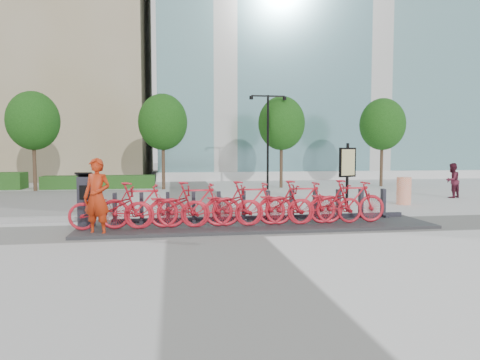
{
  "coord_description": "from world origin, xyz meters",
  "views": [
    {
      "loc": [
        -1.02,
        -11.25,
        2.1
      ],
      "look_at": [
        1.0,
        1.5,
        1.2
      ],
      "focal_mm": 32.0,
      "sensor_mm": 36.0,
      "label": 1
    }
  ],
  "objects": [
    {
      "name": "bike_3",
      "position": [
        -0.44,
        -0.05,
        0.68
      ],
      "size": [
        2.0,
        0.57,
        1.2
      ],
      "primitive_type": "imported",
      "rotation": [
        0.0,
        0.0,
        1.57
      ],
      "color": "red",
      "rests_on": "dock_pad"
    },
    {
      "name": "tree_1",
      "position": [
        -1.5,
        12.0,
        3.59
      ],
      "size": [
        2.6,
        2.6,
        5.1
      ],
      "color": "#483523",
      "rests_on": "ground"
    },
    {
      "name": "tree_3",
      "position": [
        11.0,
        12.0,
        3.59
      ],
      "size": [
        2.6,
        2.6,
        5.1
      ],
      "color": "#483523",
      "rests_on": "ground"
    },
    {
      "name": "pedestrian",
      "position": [
        11.16,
        5.83,
        0.77
      ],
      "size": [
        0.91,
        0.82,
        1.53
      ],
      "primitive_type": "imported",
      "rotation": [
        0.0,
        0.0,
        3.53
      ],
      "color": "#4D1625",
      "rests_on": "ground"
    },
    {
      "name": "ground",
      "position": [
        0.0,
        0.0,
        0.0
      ],
      "size": [
        120.0,
        120.0,
        0.0
      ],
      "primitive_type": "plane",
      "color": "silver"
    },
    {
      "name": "dock_pad",
      "position": [
        1.3,
        0.3,
        0.04
      ],
      "size": [
        9.6,
        2.4,
        0.08
      ],
      "primitive_type": "cube",
      "color": "#2E2E31",
      "rests_on": "ground"
    },
    {
      "name": "bike_7",
      "position": [
        2.44,
        -0.05,
        0.68
      ],
      "size": [
        2.0,
        0.57,
        1.2
      ],
      "primitive_type": "imported",
      "rotation": [
        0.0,
        0.0,
        1.57
      ],
      "color": "red",
      "rests_on": "dock_pad"
    },
    {
      "name": "tree_0",
      "position": [
        -8.0,
        12.0,
        3.59
      ],
      "size": [
        2.6,
        2.6,
        5.1
      ],
      "color": "#483523",
      "rests_on": "ground"
    },
    {
      "name": "kiosk",
      "position": [
        -3.29,
        0.48,
        0.77
      ],
      "size": [
        0.49,
        0.43,
        1.45
      ],
      "rotation": [
        0.0,
        0.0,
        -0.13
      ],
      "color": "#262630",
      "rests_on": "dock_pad"
    },
    {
      "name": "hedge_b",
      "position": [
        -5.0,
        13.2,
        0.35
      ],
      "size": [
        6.0,
        1.2,
        0.7
      ],
      "primitive_type": "cube",
      "color": "#265425",
      "rests_on": "ground"
    },
    {
      "name": "map_sign",
      "position": [
        5.27,
        3.48,
        1.56
      ],
      "size": [
        0.75,
        0.41,
        2.36
      ],
      "rotation": [
        0.0,
        0.0,
        0.42
      ],
      "color": "black",
      "rests_on": "ground"
    },
    {
      "name": "bike_1",
      "position": [
        -1.88,
        -0.05,
        0.68
      ],
      "size": [
        2.0,
        0.57,
        1.2
      ],
      "primitive_type": "imported",
      "rotation": [
        0.0,
        0.0,
        1.57
      ],
      "color": "red",
      "rests_on": "dock_pad"
    },
    {
      "name": "bike_0",
      "position": [
        -2.6,
        -0.05,
        0.62
      ],
      "size": [
        2.07,
        0.72,
        1.09
      ],
      "primitive_type": "imported",
      "rotation": [
        0.0,
        0.0,
        1.57
      ],
      "color": "red",
      "rests_on": "dock_pad"
    },
    {
      "name": "dock_rail_posts",
      "position": [
        1.36,
        0.77,
        0.51
      ],
      "size": [
        8.02,
        0.5,
        0.85
      ],
      "primitive_type": null,
      "color": "#262630",
      "rests_on": "dock_pad"
    },
    {
      "name": "bike_8",
      "position": [
        3.16,
        -0.05,
        0.62
      ],
      "size": [
        2.07,
        0.72,
        1.09
      ],
      "primitive_type": "imported",
      "rotation": [
        0.0,
        0.0,
        1.57
      ],
      "color": "red",
      "rests_on": "dock_pad"
    },
    {
      "name": "worker_red",
      "position": [
        -2.84,
        -0.49,
        0.96
      ],
      "size": [
        0.82,
        0.7,
        1.91
      ],
      "primitive_type": "imported",
      "rotation": [
        0.0,
        0.0,
        -0.4
      ],
      "color": "#AE290D",
      "rests_on": "ground"
    },
    {
      "name": "bike_4",
      "position": [
        0.28,
        -0.05,
        0.62
      ],
      "size": [
        2.07,
        0.72,
        1.09
      ],
      "primitive_type": "imported",
      "rotation": [
        0.0,
        0.0,
        1.57
      ],
      "color": "red",
      "rests_on": "dock_pad"
    },
    {
      "name": "tree_2",
      "position": [
        5.0,
        12.0,
        3.59
      ],
      "size": [
        2.6,
        2.6,
        5.1
      ],
      "color": "#483523",
      "rests_on": "ground"
    },
    {
      "name": "streetlamp",
      "position": [
        4.0,
        11.0,
        3.13
      ],
      "size": [
        2.0,
        0.2,
        5.0
      ],
      "color": "black",
      "rests_on": "ground"
    },
    {
      "name": "glass_building",
      "position": [
        14.0,
        26.0,
        12.0
      ],
      "size": [
        32.0,
        16.0,
        24.0
      ],
      "primitive_type": "cube",
      "color": "teal",
      "rests_on": "ground"
    },
    {
      "name": "bike_5",
      "position": [
        1.0,
        -0.05,
        0.68
      ],
      "size": [
        2.0,
        0.57,
        1.2
      ],
      "primitive_type": "imported",
      "rotation": [
        0.0,
        0.0,
        1.57
      ],
      "color": "red",
      "rests_on": "dock_pad"
    },
    {
      "name": "bike_6",
      "position": [
        1.72,
        -0.05,
        0.62
      ],
      "size": [
        2.07,
        0.72,
        1.09
      ],
      "primitive_type": "imported",
      "rotation": [
        0.0,
        0.0,
        1.57
      ],
      "color": "red",
      "rests_on": "dock_pad"
    },
    {
      "name": "construction_barrel",
      "position": [
        7.85,
        4.06,
        0.53
      ],
      "size": [
        0.67,
        0.67,
        1.06
      ],
      "primitive_type": "cylinder",
      "rotation": [
        0.0,
        0.0,
        -0.27
      ],
      "color": "#FE4000",
      "rests_on": "ground"
    },
    {
      "name": "bike_2",
      "position": [
        -1.16,
        -0.05,
        0.62
      ],
      "size": [
        2.07,
        0.72,
        1.09
      ],
      "primitive_type": "imported",
      "rotation": [
        0.0,
        0.0,
        1.57
      ],
      "color": "red",
      "rests_on": "dock_pad"
    },
    {
      "name": "bike_9",
      "position": [
        3.88,
        -0.05,
        0.68
      ],
      "size": [
        2.0,
        0.57,
        1.2
      ],
      "primitive_type": "imported",
      "rotation": [
        0.0,
        0.0,
        1.57
      ],
      "color": "red",
      "rests_on": "dock_pad"
    }
  ]
}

